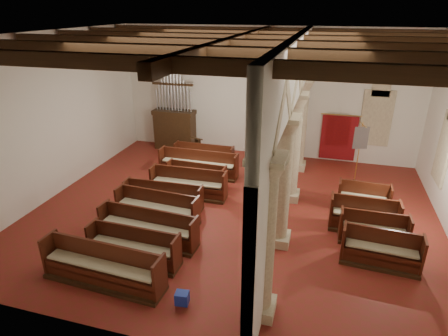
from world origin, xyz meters
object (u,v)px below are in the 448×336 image
pipe_organ (175,122)px  aisle_pew_0 (380,254)px  lectern (198,150)px  nave_pew_0 (104,271)px  processional_banner (357,164)px

pipe_organ → aisle_pew_0: pipe_organ is taller
lectern → nave_pew_0: (0.54, -8.98, -0.10)m
pipe_organ → nave_pew_0: 10.38m
lectern → nave_pew_0: bearing=-63.5°
pipe_organ → processional_banner: pipe_organ is taller
nave_pew_0 → aisle_pew_0: 7.61m
pipe_organ → aisle_pew_0: 11.82m
processional_banner → pipe_organ: bearing=151.0°
pipe_organ → aisle_pew_0: (9.24, -7.30, -1.01)m
processional_banner → nave_pew_0: processional_banner is taller
nave_pew_0 → aisle_pew_0: (7.08, 2.80, -0.01)m
nave_pew_0 → aisle_pew_0: bearing=24.6°
pipe_organ → processional_banner: bearing=-11.5°
lectern → pipe_organ: bearing=168.3°
processional_banner → aisle_pew_0: size_ratio=1.20×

